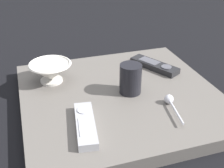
% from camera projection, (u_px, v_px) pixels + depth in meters
% --- Properties ---
extents(ground_plane, '(6.00, 6.00, 0.00)m').
position_uv_depth(ground_plane, '(120.00, 103.00, 0.98)').
color(ground_plane, black).
extents(table, '(0.63, 0.60, 0.04)m').
position_uv_depth(table, '(120.00, 98.00, 0.97)').
color(table, '#5B5651').
rests_on(table, ground).
extents(cereal_bowl, '(0.15, 0.15, 0.07)m').
position_uv_depth(cereal_bowl, '(51.00, 71.00, 1.01)').
color(cereal_bowl, beige).
rests_on(cereal_bowl, table).
extents(coffee_mug, '(0.07, 0.07, 0.10)m').
position_uv_depth(coffee_mug, '(130.00, 79.00, 0.94)').
color(coffee_mug, black).
rests_on(coffee_mug, table).
extents(teaspoon, '(0.04, 0.14, 0.03)m').
position_uv_depth(teaspoon, '(170.00, 101.00, 0.89)').
color(teaspoon, silver).
rests_on(teaspoon, table).
extents(tv_remote_near, '(0.14, 0.19, 0.02)m').
position_uv_depth(tv_remote_near, '(154.00, 65.00, 1.11)').
color(tv_remote_near, black).
rests_on(tv_remote_near, table).
extents(tv_remote_far, '(0.08, 0.19, 0.02)m').
position_uv_depth(tv_remote_far, '(85.00, 125.00, 0.79)').
color(tv_remote_far, '#9E9EA3').
rests_on(tv_remote_far, table).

